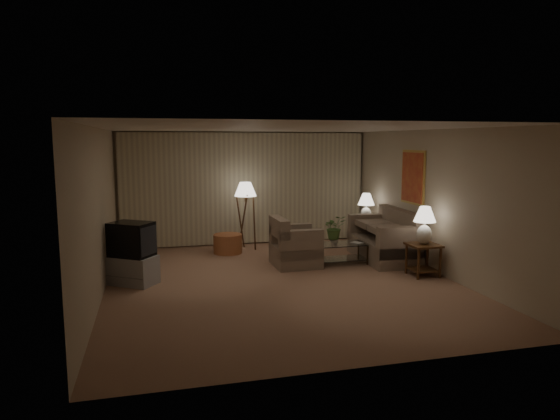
% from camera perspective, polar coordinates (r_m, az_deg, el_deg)
% --- Properties ---
extents(ground, '(7.00, 7.00, 0.00)m').
position_cam_1_polar(ground, '(8.96, 0.13, -8.20)').
color(ground, '#996C54').
rests_on(ground, ground).
extents(room_shell, '(6.04, 7.02, 2.72)m').
position_cam_1_polar(room_shell, '(10.11, -1.86, 3.73)').
color(room_shell, '#BDAE91').
rests_on(room_shell, ground).
extents(sofa, '(1.98, 1.14, 0.84)m').
position_cam_1_polar(sofa, '(10.71, 11.73, -3.37)').
color(sofa, gray).
rests_on(sofa, ground).
extents(armchair, '(0.95, 0.91, 0.78)m').
position_cam_1_polar(armchair, '(10.00, 1.79, -4.20)').
color(armchair, gray).
rests_on(armchair, ground).
extents(side_table_near, '(0.54, 0.54, 0.60)m').
position_cam_1_polar(side_table_near, '(9.62, 16.06, -4.85)').
color(side_table_near, '#3A230F').
rests_on(side_table_near, ground).
extents(side_table_far, '(0.51, 0.43, 0.60)m').
position_cam_1_polar(side_table_far, '(11.89, 9.75, -2.29)').
color(side_table_far, '#3A230F').
rests_on(side_table_far, ground).
extents(table_lamp_near, '(0.41, 0.41, 0.70)m').
position_cam_1_polar(table_lamp_near, '(9.51, 16.20, -1.32)').
color(table_lamp_near, white).
rests_on(table_lamp_near, side_table_near).
extents(table_lamp_far, '(0.39, 0.39, 0.67)m').
position_cam_1_polar(table_lamp_far, '(11.80, 9.82, 0.56)').
color(table_lamp_far, white).
rests_on(table_lamp_far, side_table_far).
extents(coffee_table, '(1.11, 0.60, 0.41)m').
position_cam_1_polar(coffee_table, '(10.26, 6.98, -4.57)').
color(coffee_table, silver).
rests_on(coffee_table, ground).
extents(tv_cabinet, '(1.27, 1.25, 0.50)m').
position_cam_1_polar(tv_cabinet, '(9.14, -16.49, -6.59)').
color(tv_cabinet, '#9A9A9C').
rests_on(tv_cabinet, ground).
extents(crt_tv, '(1.15, 1.14, 0.59)m').
position_cam_1_polar(crt_tv, '(9.02, -16.62, -3.22)').
color(crt_tv, black).
rests_on(crt_tv, tv_cabinet).
extents(floor_lamp, '(0.50, 0.50, 1.55)m').
position_cam_1_polar(floor_lamp, '(11.41, -3.95, -0.52)').
color(floor_lamp, '#3A230F').
rests_on(floor_lamp, ground).
extents(ottoman, '(0.82, 0.82, 0.42)m').
position_cam_1_polar(ottoman, '(11.19, -5.99, -3.85)').
color(ottoman, '#AC5D3A').
rests_on(ottoman, ground).
extents(vase, '(0.17, 0.17, 0.17)m').
position_cam_1_polar(vase, '(10.17, 6.21, -3.40)').
color(vase, silver).
rests_on(vase, coffee_table).
extents(flowers, '(0.45, 0.40, 0.48)m').
position_cam_1_polar(flowers, '(10.11, 6.24, -1.58)').
color(flowers, '#4C7534').
rests_on(flowers, vase).
extents(book, '(0.27, 0.29, 0.02)m').
position_cam_1_polar(book, '(10.24, 8.51, -3.79)').
color(book, olive).
rests_on(book, coffee_table).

